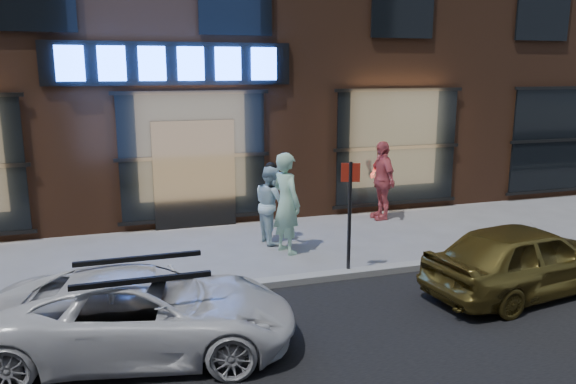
# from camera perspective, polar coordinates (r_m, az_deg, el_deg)

# --- Properties ---
(ground) EXTENTS (90.00, 90.00, 0.00)m
(ground) POSITION_cam_1_polar(r_m,az_deg,el_deg) (9.21, -5.70, -9.97)
(ground) COLOR slate
(ground) RESTS_ON ground
(curb) EXTENTS (60.00, 0.25, 0.12)m
(curb) POSITION_cam_1_polar(r_m,az_deg,el_deg) (9.18, -5.70, -9.62)
(curb) COLOR gray
(curb) RESTS_ON ground
(storefront_building) EXTENTS (30.20, 8.28, 10.30)m
(storefront_building) POSITION_cam_1_polar(r_m,az_deg,el_deg) (16.51, -12.09, 17.90)
(storefront_building) COLOR #54301E
(storefront_building) RESTS_ON ground
(man_bowtie) EXTENTS (0.68, 0.83, 1.96)m
(man_bowtie) POSITION_cam_1_polar(r_m,az_deg,el_deg) (10.73, -0.16, -1.15)
(man_bowtie) COLOR #A8DEC6
(man_bowtie) RESTS_ON ground
(man_cap) EXTENTS (0.69, 0.84, 1.60)m
(man_cap) POSITION_cam_1_polar(r_m,az_deg,el_deg) (11.43, -1.73, -1.24)
(man_cap) COLOR silver
(man_cap) RESTS_ON ground
(passerby) EXTENTS (0.46, 1.09, 1.85)m
(passerby) POSITION_cam_1_polar(r_m,az_deg,el_deg) (13.39, 9.50, 1.18)
(passerby) COLOR #D0555C
(passerby) RESTS_ON ground
(white_suv) EXTENTS (4.08, 2.46, 1.06)m
(white_suv) POSITION_cam_1_polar(r_m,az_deg,el_deg) (7.35, -14.55, -11.81)
(white_suv) COLOR silver
(white_suv) RESTS_ON ground
(gold_sedan) EXTENTS (3.57, 1.86, 1.16)m
(gold_sedan) POSITION_cam_1_polar(r_m,az_deg,el_deg) (9.61, 22.94, -6.26)
(gold_sedan) COLOR olive
(gold_sedan) RESTS_ON ground
(sign_post) EXTENTS (0.31, 0.13, 1.99)m
(sign_post) POSITION_cam_1_polar(r_m,az_deg,el_deg) (9.52, 6.28, -1.62)
(sign_post) COLOR #262628
(sign_post) RESTS_ON ground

